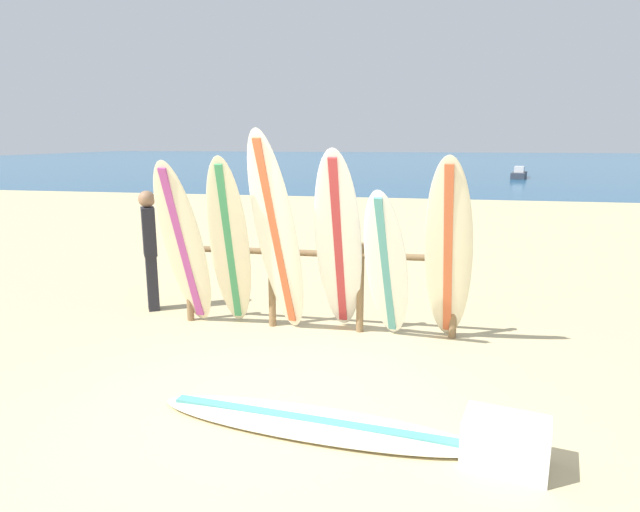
% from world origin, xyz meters
% --- Properties ---
extents(ground_plane, '(120.00, 120.00, 0.00)m').
position_xyz_m(ground_plane, '(0.00, 0.00, 0.00)').
color(ground_plane, '#CCB784').
extents(ocean_water, '(120.00, 80.00, 0.01)m').
position_xyz_m(ocean_water, '(0.00, 58.00, 0.00)').
color(ocean_water, '#1E5984').
rests_on(ocean_water, ground).
extents(surfboard_rack, '(3.47, 0.09, 1.12)m').
position_xyz_m(surfboard_rack, '(-0.02, 2.21, 0.72)').
color(surfboard_rack, olive).
rests_on(surfboard_rack, ground).
extents(surfboard_leaning_far_left, '(0.67, 0.85, 2.13)m').
position_xyz_m(surfboard_leaning_far_left, '(-1.61, 1.91, 1.06)').
color(surfboard_leaning_far_left, beige).
rests_on(surfboard_leaning_far_left, ground).
extents(surfboard_leaning_left, '(0.62, 1.03, 2.19)m').
position_xyz_m(surfboard_leaning_left, '(-1.01, 1.88, 1.09)').
color(surfboard_leaning_left, beige).
rests_on(surfboard_leaning_left, ground).
extents(surfboard_leaning_center_left, '(0.71, 1.05, 2.48)m').
position_xyz_m(surfboard_leaning_center_left, '(-0.39, 1.80, 1.24)').
color(surfboard_leaning_center_left, white).
rests_on(surfboard_leaning_center_left, ground).
extents(surfboard_leaning_center, '(0.55, 1.16, 2.28)m').
position_xyz_m(surfboard_leaning_center, '(0.32, 1.89, 1.14)').
color(surfboard_leaning_center, white).
rests_on(surfboard_leaning_center, ground).
extents(surfboard_leaning_center_right, '(0.65, 1.00, 1.86)m').
position_xyz_m(surfboard_leaning_center_right, '(0.88, 1.81, 0.93)').
color(surfboard_leaning_center_right, white).
rests_on(surfboard_leaning_center_right, ground).
extents(surfboard_leaning_right, '(0.64, 0.87, 2.20)m').
position_xyz_m(surfboard_leaning_right, '(1.56, 1.94, 1.10)').
color(surfboard_leaning_right, beige).
rests_on(surfboard_leaning_right, ground).
extents(surfboard_lying_on_sand, '(2.83, 0.89, 0.08)m').
position_xyz_m(surfboard_lying_on_sand, '(0.44, -0.14, 0.04)').
color(surfboard_lying_on_sand, beige).
rests_on(surfboard_lying_on_sand, ground).
extents(beachgoer_standing, '(0.29, 0.32, 1.67)m').
position_xyz_m(beachgoer_standing, '(-2.41, 2.55, 0.92)').
color(beachgoer_standing, '#26262D').
rests_on(beachgoer_standing, ground).
extents(small_boat_offshore, '(1.39, 2.93, 0.71)m').
position_xyz_m(small_boat_offshore, '(6.91, 31.16, 0.26)').
color(small_boat_offshore, '#333842').
rests_on(small_boat_offshore, ocean_water).
extents(cooler_box, '(0.67, 0.52, 0.36)m').
position_xyz_m(cooler_box, '(1.92, -0.39, 0.18)').
color(cooler_box, white).
rests_on(cooler_box, ground).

